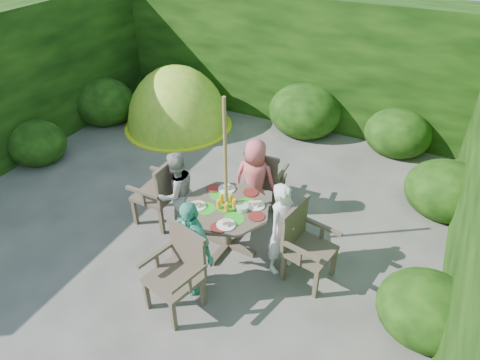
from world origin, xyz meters
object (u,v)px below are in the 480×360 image
at_px(child_right, 283,229).
at_px(child_back, 255,180).
at_px(child_left, 177,193).
at_px(child_front, 191,246).
at_px(parasol_pole, 226,180).
at_px(garden_chair_left, 161,191).
at_px(garden_chair_right, 305,243).
at_px(garden_chair_front, 178,270).
at_px(patio_table, 227,213).
at_px(garden_chair_back, 264,177).
at_px(dome_tent, 179,126).

relative_size(child_right, child_back, 1.02).
bearing_deg(child_right, child_left, 106.29).
bearing_deg(child_back, child_front, 80.56).
height_order(parasol_pole, garden_chair_left, parasol_pole).
bearing_deg(garden_chair_left, garden_chair_right, 87.64).
bearing_deg(garden_chair_front, child_front, 105.09).
distance_m(child_left, child_back, 1.13).
bearing_deg(parasol_pole, patio_table, 9.68).
xyz_separation_m(garden_chair_back, child_front, (-0.11, -1.90, 0.14)).
bearing_deg(child_front, parasol_pole, 108.45).
height_order(garden_chair_right, child_front, child_front).
height_order(garden_chair_left, child_back, child_back).
xyz_separation_m(patio_table, child_left, (-0.80, 0.04, 0.04)).
bearing_deg(parasol_pole, child_front, -93.12).
relative_size(patio_table, child_back, 0.99).
bearing_deg(garden_chair_left, patio_table, 87.26).
distance_m(garden_chair_right, child_back, 1.35).
xyz_separation_m(garden_chair_front, dome_tent, (-2.52, 3.83, -0.53)).
distance_m(garden_chair_front, child_right, 1.35).
bearing_deg(garden_chair_front, dome_tent, 138.13).
bearing_deg(child_left, garden_chair_left, -71.89).
height_order(garden_chair_front, child_left, child_left).
height_order(child_left, child_back, child_back).
distance_m(parasol_pole, garden_chair_left, 1.22).
relative_size(child_left, child_front, 0.97).
height_order(child_back, dome_tent, dome_tent).
bearing_deg(patio_table, child_back, 87.17).
height_order(patio_table, garden_chair_front, garden_chair_front).
xyz_separation_m(garden_chair_back, garden_chair_front, (-0.11, -2.19, 0.04)).
bearing_deg(garden_chair_left, parasol_pole, 87.21).
bearing_deg(parasol_pole, child_back, 86.88).
bearing_deg(child_back, child_left, 35.56).
distance_m(parasol_pole, garden_chair_front, 1.24).
xyz_separation_m(garden_chair_right, child_right, (-0.29, 0.00, 0.11)).
relative_size(garden_chair_right, dome_tent, 0.39).
xyz_separation_m(garden_chair_left, child_right, (1.89, -0.11, 0.10)).
bearing_deg(parasol_pole, garden_chair_front, -92.19).
height_order(garden_chair_front, child_right, child_right).
distance_m(parasol_pole, child_front, 0.92).
xyz_separation_m(garden_chair_left, dome_tent, (-1.48, 2.68, -0.54)).
xyz_separation_m(parasol_pole, garden_chair_left, (-1.09, 0.06, -0.56)).
relative_size(patio_table, dome_tent, 0.49).
xyz_separation_m(garden_chair_right, garden_chair_back, (-1.03, 1.14, -0.03)).
bearing_deg(patio_table, garden_chair_left, 176.72).
bearing_deg(garden_chair_right, dome_tent, 63.97).
bearing_deg(child_front, garden_chair_left, 162.04).
bearing_deg(parasol_pole, garden_chair_left, 176.67).
xyz_separation_m(parasol_pole, garden_chair_back, (0.07, 1.10, -0.61)).
distance_m(garden_chair_front, child_left, 1.37).
bearing_deg(child_left, garden_chair_back, 162.60).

